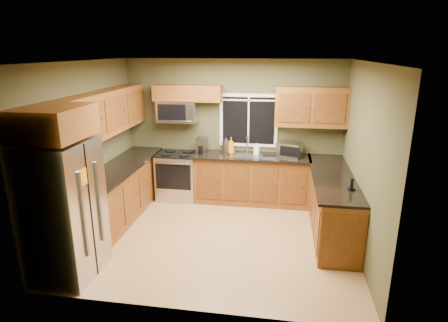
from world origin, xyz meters
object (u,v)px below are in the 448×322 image
(soap_bottle_a, at_px, (231,146))
(cordless_phone, at_px, (351,187))
(microwave, at_px, (178,111))
(paper_towel_roll, at_px, (281,148))
(refrigerator, at_px, (65,210))
(range, at_px, (178,175))
(soap_bottle_b, at_px, (257,149))
(coffee_maker, at_px, (202,146))
(kettle, at_px, (226,145))
(toaster_oven, at_px, (290,149))

(soap_bottle_a, height_order, cordless_phone, soap_bottle_a)
(microwave, distance_m, paper_towel_roll, 2.10)
(refrigerator, xyz_separation_m, cordless_phone, (3.69, 1.20, 0.09))
(refrigerator, height_order, microwave, microwave)
(range, relative_size, microwave, 1.23)
(soap_bottle_a, relative_size, cordless_phone, 1.79)
(paper_towel_roll, height_order, soap_bottle_b, paper_towel_roll)
(paper_towel_roll, xyz_separation_m, soap_bottle_b, (-0.46, -0.07, -0.02))
(coffee_maker, bearing_deg, microwave, 169.70)
(microwave, bearing_deg, kettle, 2.70)
(paper_towel_roll, bearing_deg, soap_bottle_a, -173.75)
(soap_bottle_a, xyz_separation_m, soap_bottle_b, (0.49, 0.04, -0.05))
(paper_towel_roll, distance_m, soap_bottle_a, 0.95)
(microwave, height_order, paper_towel_roll, microwave)
(microwave, bearing_deg, soap_bottle_a, -3.24)
(toaster_oven, xyz_separation_m, soap_bottle_b, (-0.61, 0.04, -0.03))
(microwave, relative_size, soap_bottle_a, 2.41)
(toaster_oven, relative_size, soap_bottle_b, 2.42)
(refrigerator, relative_size, paper_towel_roll, 6.56)
(range, distance_m, paper_towel_roll, 2.09)
(refrigerator, distance_m, soap_bottle_a, 3.34)
(range, relative_size, coffee_maker, 3.10)
(soap_bottle_a, bearing_deg, coffee_maker, -177.18)
(refrigerator, xyz_separation_m, microwave, (0.69, 2.91, 0.83))
(coffee_maker, bearing_deg, soap_bottle_b, 3.47)
(toaster_oven, bearing_deg, kettle, 174.90)
(coffee_maker, bearing_deg, soap_bottle_a, 2.82)
(coffee_maker, xyz_separation_m, soap_bottle_a, (0.57, 0.03, 0.02))
(kettle, relative_size, soap_bottle_b, 1.40)
(kettle, distance_m, paper_towel_roll, 1.05)
(toaster_oven, xyz_separation_m, paper_towel_roll, (-0.16, 0.11, -0.01))
(cordless_phone, bearing_deg, soap_bottle_a, 139.90)
(toaster_oven, xyz_separation_m, cordless_phone, (0.86, -1.64, -0.08))
(microwave, height_order, soap_bottle_a, microwave)
(range, xyz_separation_m, soap_bottle_b, (1.54, 0.11, 0.58))
(microwave, relative_size, soap_bottle_b, 3.57)
(soap_bottle_b, bearing_deg, refrigerator, -127.67)
(soap_bottle_b, bearing_deg, coffee_maker, -176.53)
(refrigerator, height_order, toaster_oven, refrigerator)
(paper_towel_roll, bearing_deg, refrigerator, -132.27)
(toaster_oven, bearing_deg, coffee_maker, -179.19)
(microwave, bearing_deg, cordless_phone, -29.59)
(cordless_phone, bearing_deg, paper_towel_roll, 120.06)
(soap_bottle_a, xyz_separation_m, cordless_phone, (1.96, -1.65, -0.10))
(microwave, relative_size, paper_towel_roll, 2.77)
(microwave, bearing_deg, toaster_oven, -1.70)
(soap_bottle_b, bearing_deg, soap_bottle_a, -175.77)
(paper_towel_roll, bearing_deg, kettle, 179.98)
(range, xyz_separation_m, kettle, (0.94, 0.18, 0.61))
(refrigerator, distance_m, cordless_phone, 3.88)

